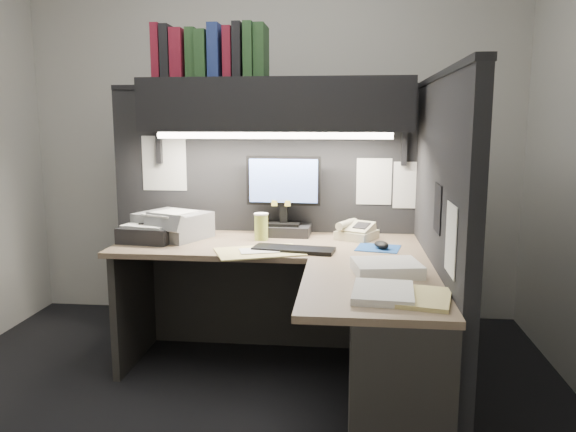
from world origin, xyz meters
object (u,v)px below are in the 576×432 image
Objects in this scene: monitor at (284,204)px; telephone at (357,232)px; coffee_cup at (261,227)px; overhead_shelf at (276,105)px; notebook_stack at (149,234)px; keyboard at (294,249)px; printer at (173,225)px; desk at (320,330)px.

telephone is (0.44, -0.06, -0.15)m from monitor.
coffee_cup reaches higher than telephone.
telephone is at bearing -2.89° from overhead_shelf.
telephone is at bearing 9.33° from notebook_stack.
keyboard is 1.45× the size of notebook_stack.
monitor reaches higher than notebook_stack.
coffee_cup is at bearing 23.61° from printer.
desk is 1.10× the size of overhead_shelf.
overhead_shelf is 5.22× the size of notebook_stack.
coffee_cup is at bearing -126.29° from monitor.
desk is at bearing -57.59° from keyboard.
telephone is 0.69× the size of notebook_stack.
monitor is 0.46m from keyboard.
monitor is at bearing 36.63° from printer.
monitor is at bearing 112.27° from keyboard.
desk is 0.82m from telephone.
coffee_cup reaches higher than notebook_stack.
notebook_stack is (-0.74, -0.25, -0.15)m from monitor.
desk is 3.56× the size of monitor.
keyboard is 2.10× the size of telephone.
desk is 1.17m from printer.
overhead_shelf reaches higher than printer.
notebook_stack reaches higher than keyboard.
monitor is 0.22m from coffee_cup.
coffee_cup is at bearing -142.91° from telephone.
printer reaches higher than notebook_stack.
monitor is 0.66m from printer.
coffee_cup is 0.49× the size of notebook_stack.
keyboard is 2.92× the size of coffee_cup.
desk is 1.19m from notebook_stack.
monitor is at bearing -159.37° from telephone.
monitor is at bearing 38.88° from overhead_shelf.
overhead_shelf is at bearing -155.05° from telephone.
notebook_stack is at bearing -162.85° from overhead_shelf.
keyboard is (0.14, -0.38, -0.76)m from overhead_shelf.
telephone is (0.17, 0.73, 0.33)m from desk.
printer is (-0.53, 0.01, 0.00)m from coffee_cup.
telephone is at bearing 55.66° from keyboard.
overhead_shelf is at bearing 34.50° from printer.
overhead_shelf is 0.71m from coffee_cup.
coffee_cup is (-0.08, -0.11, -0.70)m from overhead_shelf.
telephone is 1.08m from printer.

